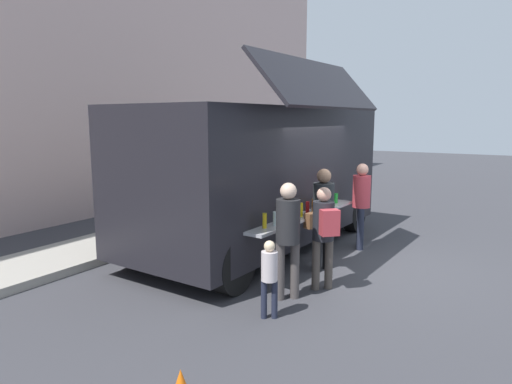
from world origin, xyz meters
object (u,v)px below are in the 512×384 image
at_px(food_truck_main, 261,172).
at_px(customer_rear_waiting, 288,231).
at_px(child_near_queue, 269,272).
at_px(customer_extra_browsing, 361,198).
at_px(trash_bin, 271,189).
at_px(customer_front_ordering, 322,211).
at_px(customer_mid_with_backpack, 324,228).

distance_m(food_truck_main, customer_rear_waiting, 2.85).
bearing_deg(child_near_queue, customer_extra_browsing, -32.03).
distance_m(trash_bin, child_near_queue, 8.46).
distance_m(customer_front_ordering, customer_rear_waiting, 1.47).
relative_size(food_truck_main, customer_front_ordering, 3.48).
xyz_separation_m(trash_bin, customer_extra_browsing, (-3.47, -4.11, 0.61)).
xyz_separation_m(food_truck_main, child_near_queue, (-2.89, -1.89, -0.93)).
bearing_deg(customer_rear_waiting, customer_mid_with_backpack, -72.87).
relative_size(food_truck_main, customer_extra_browsing, 3.57).
distance_m(customer_mid_with_backpack, customer_rear_waiting, 0.68).
bearing_deg(customer_extra_browsing, food_truck_main, 8.04).
xyz_separation_m(trash_bin, customer_rear_waiting, (-6.62, -4.10, 0.60)).
xyz_separation_m(trash_bin, customer_mid_with_backpack, (-6.01, -4.40, 0.55)).
xyz_separation_m(trash_bin, customer_front_ordering, (-5.16, -4.00, 0.63)).
xyz_separation_m(customer_mid_with_backpack, customer_extra_browsing, (2.54, 0.29, 0.06)).
bearing_deg(customer_rear_waiting, customer_extra_browsing, -46.78).
relative_size(food_truck_main, customer_mid_with_backpack, 3.88).
xyz_separation_m(customer_rear_waiting, customer_extra_browsing, (3.15, -0.01, 0.01)).
relative_size(food_truck_main, customer_rear_waiting, 3.60).
distance_m(food_truck_main, trash_bin, 5.15).
distance_m(customer_mid_with_backpack, child_near_queue, 1.39).
bearing_deg(customer_mid_with_backpack, customer_extra_browsing, -37.88).
distance_m(trash_bin, customer_extra_browsing, 5.41).
xyz_separation_m(food_truck_main, customer_rear_waiting, (-2.17, -1.78, -0.53)).
distance_m(customer_mid_with_backpack, customer_extra_browsing, 2.56).
relative_size(customer_mid_with_backpack, customer_extra_browsing, 0.92).
xyz_separation_m(customer_front_ordering, customer_mid_with_backpack, (-0.85, -0.40, -0.08)).
xyz_separation_m(food_truck_main, trash_bin, (4.45, 2.32, -1.13)).
bearing_deg(food_truck_main, customer_front_ordering, -110.51).
bearing_deg(child_near_queue, customer_rear_waiting, -24.80).
relative_size(customer_front_ordering, child_near_queue, 1.68).
bearing_deg(customer_rear_waiting, trash_bin, -14.82).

